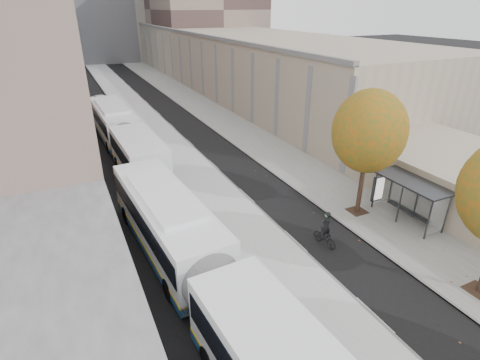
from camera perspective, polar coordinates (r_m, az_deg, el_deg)
bus_platform at (r=39.79m, az=-13.05°, el=7.35°), size 4.25×150.00×0.15m
sidewalk at (r=42.13m, az=-2.34°, el=8.91°), size 4.75×150.00×0.08m
building_tan at (r=72.03m, az=-3.33°, el=18.85°), size 18.00×92.00×8.00m
bus_shelter at (r=23.89m, az=25.00°, el=-1.02°), size 1.90×4.40×2.53m
tree_c at (r=22.60m, az=19.07°, el=6.98°), size 4.20×4.20×7.28m
bus_near at (r=16.33m, az=-6.08°, el=-12.99°), size 4.01×19.02×3.15m
bus_far at (r=33.92m, az=-17.41°, el=6.71°), size 3.39×18.96×3.15m
cyclist at (r=20.62m, az=12.87°, el=-7.86°), size 0.68×1.64×2.04m
distant_car at (r=51.87m, az=-20.25°, el=11.28°), size 2.79×4.54×1.44m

